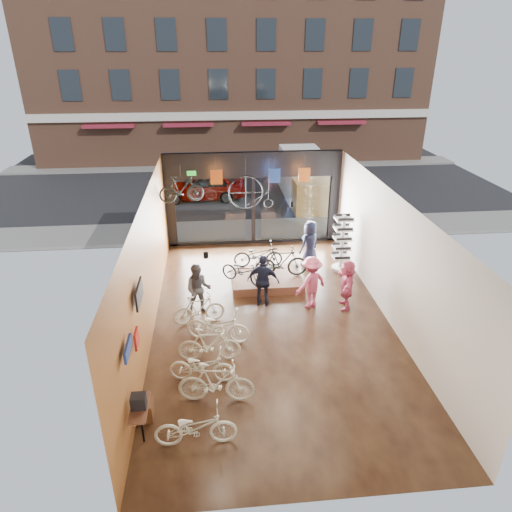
{
  "coord_description": "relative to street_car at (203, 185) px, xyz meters",
  "views": [
    {
      "loc": [
        -1.6,
        -11.51,
        7.65
      ],
      "look_at": [
        -0.34,
        1.4,
        1.53
      ],
      "focal_mm": 32.0,
      "sensor_mm": 36.0,
      "label": 1
    }
  ],
  "objects": [
    {
      "name": "sunglasses_rack",
      "position": [
        5.08,
        -8.83,
        0.31
      ],
      "size": [
        0.75,
        0.68,
        2.13
      ],
      "primitive_type": null,
      "rotation": [
        0.0,
        0.0,
        0.31
      ],
      "color": "white",
      "rests_on": "ground_plane"
    },
    {
      "name": "floor_bike_0",
      "position": [
        -0.03,
        -16.43,
        -0.31
      ],
      "size": [
        1.72,
        0.61,
        0.9
      ],
      "primitive_type": "imported",
      "rotation": [
        0.0,
        0.0,
        1.57
      ],
      "color": "beige",
      "rests_on": "ground_plane"
    },
    {
      "name": "customer_5",
      "position": [
        4.54,
        -11.4,
        0.05
      ],
      "size": [
        0.73,
        1.56,
        1.62
      ],
      "primitive_type": "imported",
      "rotation": [
        0.0,
        0.0,
        4.54
      ],
      "color": "#CC4C72",
      "rests_on": "ground_plane"
    },
    {
      "name": "jersey_left",
      "position": [
        0.67,
        -6.8,
        2.29
      ],
      "size": [
        0.45,
        0.03,
        0.55
      ],
      "primitive_type": "cube",
      "color": "#CC5919",
      "rests_on": "ceiling"
    },
    {
      "name": "display_bike_mid",
      "position": [
        2.75,
        -9.72,
        0.08
      ],
      "size": [
        1.8,
        0.51,
        1.08
      ],
      "primitive_type": "imported",
      "rotation": [
        0.0,
        0.0,
        1.57
      ],
      "color": "black",
      "rests_on": "display_platform"
    },
    {
      "name": "exit_sign",
      "position": [
        -0.27,
        -6.12,
        2.29
      ],
      "size": [
        0.35,
        0.06,
        0.18
      ],
      "primitive_type": "cube",
      "color": "#198C26",
      "rests_on": "storefront"
    },
    {
      "name": "floor_bike_3",
      "position": [
        0.26,
        -13.69,
        -0.26
      ],
      "size": [
        1.68,
        0.56,
        0.99
      ],
      "primitive_type": "imported",
      "rotation": [
        0.0,
        0.0,
        1.51
      ],
      "color": "beige",
      "rests_on": "ground_plane"
    },
    {
      "name": "customer_4",
      "position": [
        4.01,
        -8.36,
        0.12
      ],
      "size": [
        1.02,
        0.95,
        1.76
      ],
      "primitive_type": "imported",
      "rotation": [
        0.0,
        0.0,
        3.74
      ],
      "color": "#161C33",
      "rests_on": "ground_plane"
    },
    {
      "name": "storefront",
      "position": [
        2.13,
        -6.0,
        1.14
      ],
      "size": [
        7.0,
        0.26,
        3.8
      ],
      "primitive_type": null,
      "color": "black",
      "rests_on": "ground"
    },
    {
      "name": "jersey_mid",
      "position": [
        2.86,
        -6.8,
        2.29
      ],
      "size": [
        0.45,
        0.03,
        0.55
      ],
      "primitive_type": "cube",
      "color": "#1E3F99",
      "rests_on": "ceiling"
    },
    {
      "name": "customer_3",
      "position": [
        3.44,
        -11.3,
        0.11
      ],
      "size": [
        1.29,
        1.1,
        1.73
      ],
      "primitive_type": "imported",
      "rotation": [
        0.0,
        0.0,
        3.64
      ],
      "color": "#CC4C72",
      "rests_on": "ground_plane"
    },
    {
      "name": "wall_back",
      "position": [
        2.13,
        -18.02,
        1.14
      ],
      "size": [
        7.0,
        0.04,
        3.8
      ],
      "primitive_type": "cube",
      "color": "beige",
      "rests_on": "ground"
    },
    {
      "name": "floor_bike_5",
      "position": [
        -0.04,
        -11.87,
        -0.29
      ],
      "size": [
        1.61,
        0.74,
        0.93
      ],
      "primitive_type": "imported",
      "rotation": [
        0.0,
        0.0,
        1.77
      ],
      "color": "beige",
      "rests_on": "ground_plane"
    },
    {
      "name": "street_road",
      "position": [
        2.13,
        3.0,
        -0.77
      ],
      "size": [
        30.0,
        18.0,
        0.02
      ],
      "primitive_type": "cube",
      "color": "black",
      "rests_on": "ground"
    },
    {
      "name": "display_bike_left",
      "position": [
        1.42,
        -10.05,
        -0.02
      ],
      "size": [
        1.68,
        1.42,
        0.87
      ],
      "primitive_type": "imported",
      "rotation": [
        0.0,
        0.0,
        0.96
      ],
      "color": "black",
      "rests_on": "display_platform"
    },
    {
      "name": "customer_1",
      "position": [
        -0.04,
        -11.31,
        0.07
      ],
      "size": [
        0.84,
        0.67,
        1.65
      ],
      "primitive_type": "imported",
      "rotation": [
        0.0,
        0.0,
        -0.06
      ],
      "color": "#3F3F44",
      "rests_on": "ground_plane"
    },
    {
      "name": "wall_merch",
      "position": [
        -1.25,
        -15.5,
        0.54
      ],
      "size": [
        0.4,
        2.4,
        2.6
      ],
      "primitive_type": null,
      "color": "navy",
      "rests_on": "wall_left"
    },
    {
      "name": "penny_farthing",
      "position": [
        2.0,
        -7.2,
        1.74
      ],
      "size": [
        1.62,
        0.06,
        1.3
      ],
      "primitive_type": null,
      "color": "black",
      "rests_on": "ceiling"
    },
    {
      "name": "display_platform",
      "position": [
        2.24,
        -9.63,
        -0.61
      ],
      "size": [
        2.4,
        1.8,
        0.3
      ],
      "primitive_type": "cube",
      "color": "#583120",
      "rests_on": "ground_plane"
    },
    {
      "name": "wall_right",
      "position": [
        5.65,
        -12.0,
        1.14
      ],
      "size": [
        0.04,
        12.0,
        3.8
      ],
      "primitive_type": "cube",
      "color": "beige",
      "rests_on": "ground"
    },
    {
      "name": "box_truck",
      "position": [
        5.34,
        -1.0,
        0.44
      ],
      "size": [
        2.03,
        6.1,
        2.4
      ],
      "primitive_type": null,
      "color": "silver",
      "rests_on": "street_road"
    },
    {
      "name": "floor_bike_1",
      "position": [
        0.42,
        -15.22,
        -0.22
      ],
      "size": [
        1.83,
        0.71,
        1.07
      ],
      "primitive_type": "imported",
      "rotation": [
        0.0,
        0.0,
        1.45
      ],
      "color": "beige",
      "rests_on": "ground_plane"
    },
    {
      "name": "ceiling",
      "position": [
        2.13,
        -12.0,
        3.06
      ],
      "size": [
        7.0,
        12.0,
        0.04
      ],
      "primitive_type": "cube",
      "color": "black",
      "rests_on": "ground"
    },
    {
      "name": "floor_bike_4",
      "position": [
        0.51,
        -12.82,
        -0.28
      ],
      "size": [
        1.92,
        1.13,
        0.95
      ],
      "primitive_type": "imported",
      "rotation": [
        0.0,
        0.0,
        1.28
      ],
      "color": "beige",
      "rests_on": "ground_plane"
    },
    {
      "name": "sidewalk_far",
      "position": [
        2.13,
        7.0,
        -0.7
      ],
      "size": [
        30.0,
        2.0,
        0.12
      ],
      "primitive_type": "cube",
      "color": "slate",
      "rests_on": "ground"
    },
    {
      "name": "hung_bike",
      "position": [
        -0.59,
        -7.8,
        2.17
      ],
      "size": [
        1.63,
        0.67,
        0.95
      ],
      "primitive_type": "imported",
      "rotation": [
        0.0,
        0.0,
        1.71
      ],
      "color": "black",
      "rests_on": "ceiling"
    },
    {
      "name": "ground_plane",
      "position": [
        2.13,
        -12.0,
        -0.78
      ],
      "size": [
        7.0,
        12.0,
        0.04
      ],
      "primitive_type": "cube",
      "color": "black",
      "rests_on": "ground"
    },
    {
      "name": "customer_2",
      "position": [
        1.98,
        -11.03,
        0.11
      ],
      "size": [
        1.09,
        0.69,
        1.73
      ],
      "primitive_type": "imported",
      "rotation": [
        0.0,
        0.0,
        2.86
      ],
      "color": "#161C33",
      "rests_on": "ground_plane"
    },
    {
      "name": "floor_bike_2",
      "position": [
        0.08,
        -14.46,
        -0.32
      ],
      "size": [
        1.71,
        0.83,
        0.86
      ],
      "primitive_type": "imported",
      "rotation": [
        0.0,
        0.0,
        1.41
      ],
      "color": "beige",
      "rests_on": "ground_plane"
    },
    {
      "name": "wall_left",
      "position": [
        -1.39,
        -12.0,
        1.14
      ],
      "size": [
        0.04,
        12.0,
        3.8
      ],
      "primitive_type": "cube",
      "color": "brown",
      "rests_on": "ground"
    },
    {
      "name": "display_bike_right",
      "position": [
        2.03,
        -8.9,
        -0.0
      ],
      "size": [
        1.76,
        0.67,
        0.91
      ],
      "primitive_type": "imported",
      "rotation": [
        0.0,
        0.0,
        1.53
      ],
      "color": "black",
      "rests_on": "display_platform"
    },
    {
      "name": "sidewalk_near",
      "position": [
        2.13,
        -4.8,
        -0.7
      ],
      "size": [
        30.0,
        2.4,
        0.12
      ],
      "primitive_type": "cube",
      "color": "slate",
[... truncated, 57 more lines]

